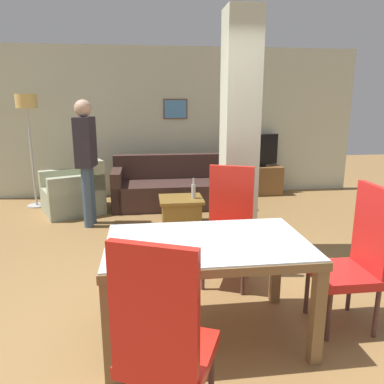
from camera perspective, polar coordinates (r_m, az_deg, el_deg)
name	(u,v)px	position (r m, az deg, el deg)	size (l,w,h in m)	color
ground_plane	(206,334)	(3.10, 2.17, -20.82)	(18.00, 18.00, 0.00)	olive
back_wall	(167,123)	(7.08, -3.82, 10.48)	(7.20, 0.09, 2.70)	beige
divider_pillar	(239,138)	(4.24, 7.21, 8.17)	(0.37, 0.39, 2.70)	beige
dining_table	(207,262)	(2.80, 2.28, -10.59)	(1.47, 0.91, 0.77)	brown
dining_chair_near_left	(163,338)	(2.03, -4.48, -21.34)	(0.60, 0.60, 1.14)	red
dining_chair_head_right	(356,255)	(3.20, 23.72, -8.82)	(0.46, 0.46, 1.14)	red
dining_chair_far_right	(229,223)	(3.69, 5.63, -4.72)	(0.60, 0.60, 1.14)	red
sofa	(175,189)	(6.40, -2.67, 0.52)	(2.07, 0.88, 0.84)	#3D2823
armchair	(75,194)	(6.31, -17.40, -0.24)	(1.11, 1.10, 0.86)	#A0A789
coffee_table	(181,211)	(5.39, -1.68, -2.93)	(0.62, 0.56, 0.40)	brown
bottle	(194,191)	(5.29, 0.23, 0.21)	(0.06, 0.06, 0.29)	#B2B7BC
tv_stand	(255,180)	(7.24, 9.51, 1.76)	(1.01, 0.40, 0.54)	brown
tv_screen	(256,151)	(7.15, 9.69, 6.17)	(0.91, 0.28, 0.60)	black
floor_lamp	(27,112)	(6.71, -23.80, 11.03)	(0.33, 0.33, 1.86)	#B7B7BC
standing_person	(86,154)	(5.42, -15.84, 5.55)	(0.27, 0.41, 1.77)	#3B4E65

